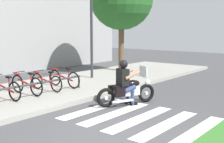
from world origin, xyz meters
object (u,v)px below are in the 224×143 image
at_px(bicycle_6, 64,78).
at_px(bicycle_3, 4,88).
at_px(motorcycle, 127,91).
at_px(street_lamp, 91,26).
at_px(bicycle_4, 27,84).
at_px(bike_rack, 14,88).
at_px(bicycle_5, 46,82).
at_px(rider, 125,79).

bearing_deg(bicycle_6, bicycle_3, 179.99).
distance_m(motorcycle, street_lamp, 4.97).
relative_size(bicycle_4, bike_rack, 0.29).
relative_size(bicycle_3, bicycle_6, 1.05).
xyz_separation_m(bicycle_3, bicycle_5, (1.68, 0.00, -0.02)).
bearing_deg(street_lamp, bicycle_5, -167.71).
xyz_separation_m(bicycle_4, bicycle_5, (0.84, 0.00, -0.02)).
xyz_separation_m(motorcycle, street_lamp, (2.48, 3.79, 2.03)).
distance_m(bicycle_4, bicycle_5, 0.84).
xyz_separation_m(bicycle_3, street_lamp, (4.84, 0.69, 1.98)).
height_order(bicycle_4, bike_rack, bicycle_4).
bearing_deg(bicycle_3, rider, -53.33).
xyz_separation_m(rider, bicycle_3, (-2.29, 3.07, -0.31)).
bearing_deg(bicycle_4, bicycle_6, 0.01).
bearing_deg(bicycle_6, bike_rack, -167.59).
height_order(rider, street_lamp, street_lamp).
relative_size(rider, bicycle_6, 0.87).
distance_m(bicycle_6, street_lamp, 3.13).
xyz_separation_m(bicycle_6, street_lamp, (2.32, 0.69, 1.98)).
relative_size(motorcycle, bicycle_4, 1.18).
bearing_deg(bicycle_3, bicycle_5, 0.02).
bearing_deg(bicycle_4, motorcycle, -63.96).
bearing_deg(bike_rack, motorcycle, -47.27).
relative_size(rider, bike_rack, 0.25).
bearing_deg(motorcycle, bicycle_4, 116.04).
height_order(bicycle_4, bicycle_5, bicycle_4).
relative_size(motorcycle, bicycle_3, 1.12).
bearing_deg(rider, bicycle_6, 85.67).
distance_m(motorcycle, bicycle_3, 3.90).
bearing_deg(bicycle_5, bike_rack, -161.70).
relative_size(rider, bicycle_5, 0.88).
relative_size(bicycle_6, bike_rack, 0.29).
bearing_deg(rider, street_lamp, 55.83).
bearing_deg(bicycle_5, motorcycle, -77.69).
bearing_deg(rider, bicycle_3, 126.67).
bearing_deg(bicycle_3, motorcycle, -52.80).
xyz_separation_m(rider, bicycle_5, (-0.61, 3.07, -0.33)).
relative_size(motorcycle, street_lamp, 0.48).
bearing_deg(bicycle_5, bicycle_3, -179.98).
bearing_deg(street_lamp, bicycle_3, -171.90).
bearing_deg(bicycle_6, rider, -94.33).
relative_size(motorcycle, rider, 1.36).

